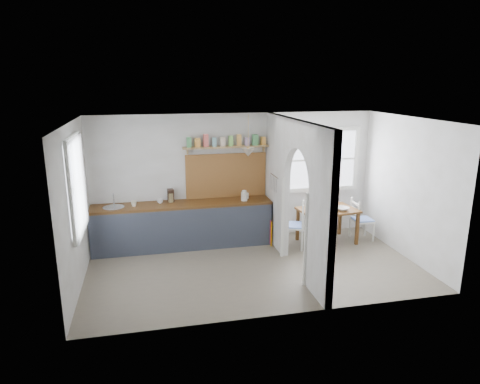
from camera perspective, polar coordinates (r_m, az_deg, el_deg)
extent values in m
cube|color=#6F6753|center=(7.71, 1.95, -10.08)|extent=(5.80, 3.20, 0.01)
cube|color=silver|center=(7.03, 2.14, 9.56)|extent=(5.80, 3.20, 0.01)
cube|color=silver|center=(8.77, -0.57, 1.99)|extent=(5.80, 0.01, 2.60)
cube|color=silver|center=(5.79, 5.99, -4.83)|extent=(5.80, 0.01, 2.60)
cube|color=silver|center=(7.13, -21.16, -2.01)|extent=(0.01, 3.20, 2.60)
cube|color=silver|center=(8.44, 21.47, 0.45)|extent=(0.01, 3.20, 2.60)
cube|color=silver|center=(6.39, 10.84, -3.14)|extent=(0.12, 0.80, 2.60)
cube|color=silver|center=(8.38, 4.98, 1.33)|extent=(0.12, 1.20, 2.60)
cube|color=silver|center=(7.11, 7.99, 5.22)|extent=(0.12, 1.20, 1.05)
cube|color=brown|center=(8.43, -7.67, -1.65)|extent=(3.50, 0.60, 0.05)
cube|color=#3F4554|center=(8.30, -7.39, -5.17)|extent=(3.50, 0.03, 0.85)
cube|color=black|center=(8.62, -7.60, -4.43)|extent=(3.46, 0.45, 0.85)
cylinder|color=#B5BBC3|center=(8.43, -16.51, -2.03)|extent=(0.40, 0.40, 0.02)
cube|color=brown|center=(8.70, -1.85, 2.21)|extent=(1.65, 0.03, 0.90)
cube|color=tan|center=(8.50, -1.78, 6.04)|extent=(1.75, 0.20, 0.03)
cube|color=#3B8647|center=(8.38, -6.83, 6.55)|extent=(0.09, 0.09, 0.18)
cube|color=orange|center=(8.40, -5.70, 6.60)|extent=(0.09, 0.09, 0.18)
cube|color=#B84740|center=(8.42, -4.57, 6.64)|extent=(0.09, 0.09, 0.18)
cube|color=#64989F|center=(8.45, -3.45, 6.68)|extent=(0.09, 0.09, 0.18)
cube|color=tan|center=(8.47, -2.34, 6.72)|extent=(0.09, 0.09, 0.18)
cube|color=#6AB445|center=(8.50, -1.24, 6.76)|extent=(0.09, 0.09, 0.18)
cube|color=gold|center=(8.54, -0.14, 6.80)|extent=(0.09, 0.09, 0.18)
cube|color=#937AA4|center=(8.57, 0.95, 6.83)|extent=(0.09, 0.09, 0.18)
cube|color=#3B8647|center=(8.61, 2.03, 6.86)|extent=(0.09, 0.09, 0.18)
cube|color=orange|center=(8.66, 3.10, 6.88)|extent=(0.09, 0.09, 0.18)
cone|color=beige|center=(8.26, 1.09, 5.30)|extent=(0.26, 0.26, 0.16)
cylinder|color=#B5BBC3|center=(8.22, 4.61, 2.16)|extent=(0.02, 0.50, 0.02)
imported|color=silver|center=(8.37, -13.96, -1.51)|extent=(0.13, 0.13, 0.11)
imported|color=white|center=(8.48, -10.61, -1.20)|extent=(0.11, 0.11, 0.09)
cube|color=black|center=(8.54, -9.22, -0.44)|extent=(0.13, 0.17, 0.25)
cylinder|color=olive|center=(8.51, -9.20, -0.74)|extent=(0.14, 0.14, 0.18)
cube|color=#CF2264|center=(8.64, 4.07, -5.34)|extent=(0.02, 0.03, 0.49)
cube|color=#D37D00|center=(8.58, 4.20, -5.66)|extent=(0.02, 0.03, 0.53)
imported|color=silver|center=(8.79, 13.46, -2.18)|extent=(0.34, 0.34, 0.06)
imported|color=#589561|center=(8.65, 11.57, -2.20)|extent=(0.12, 0.12, 0.10)
cylinder|color=black|center=(8.66, 9.63, -2.40)|extent=(0.19, 0.19, 0.01)
imported|color=#582B5E|center=(8.96, 11.98, -1.37)|extent=(0.23, 0.23, 0.19)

